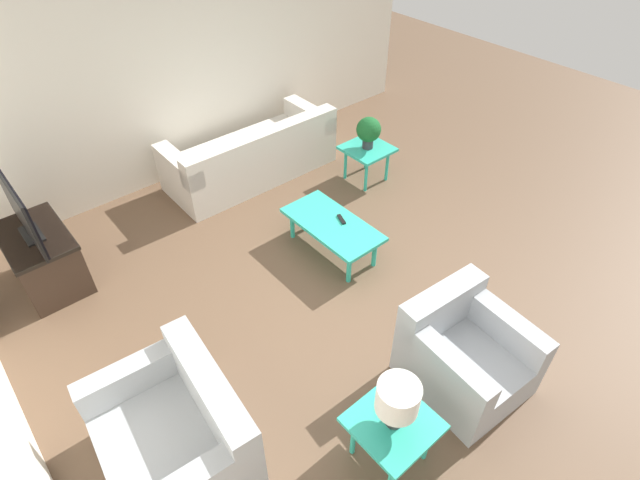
{
  "coord_description": "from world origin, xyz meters",
  "views": [
    {
      "loc": [
        -2.49,
        2.56,
        3.69
      ],
      "look_at": [
        0.27,
        0.2,
        0.55
      ],
      "focal_mm": 28.0,
      "sensor_mm": 36.0,
      "label": 1
    }
  ],
  "objects_px": {
    "loveseat": "(178,435)",
    "table_lamp": "(398,400)",
    "side_table_lamp": "(393,427)",
    "armchair": "(463,353)",
    "coffee_table": "(332,226)",
    "tv_stand_chest": "(43,257)",
    "potted_plant": "(369,130)",
    "sofa": "(253,157)",
    "television": "(19,210)",
    "side_table_plant": "(367,152)"
  },
  "relations": [
    {
      "from": "loveseat",
      "to": "tv_stand_chest",
      "type": "height_order",
      "value": "loveseat"
    },
    {
      "from": "sofa",
      "to": "side_table_lamp",
      "type": "xyz_separation_m",
      "value": [
        -3.77,
        1.4,
        0.11
      ]
    },
    {
      "from": "sofa",
      "to": "potted_plant",
      "type": "distance_m",
      "value": 1.53
    },
    {
      "from": "tv_stand_chest",
      "to": "television",
      "type": "distance_m",
      "value": 0.59
    },
    {
      "from": "armchair",
      "to": "side_table_plant",
      "type": "relative_size",
      "value": 1.75
    },
    {
      "from": "sofa",
      "to": "loveseat",
      "type": "bearing_deg",
      "value": 47.84
    },
    {
      "from": "coffee_table",
      "to": "potted_plant",
      "type": "relative_size",
      "value": 2.76
    },
    {
      "from": "loveseat",
      "to": "coffee_table",
      "type": "relative_size",
      "value": 1.1
    },
    {
      "from": "loveseat",
      "to": "television",
      "type": "bearing_deg",
      "value": -171.81
    },
    {
      "from": "sofa",
      "to": "armchair",
      "type": "height_order",
      "value": "armchair"
    },
    {
      "from": "loveseat",
      "to": "table_lamp",
      "type": "bearing_deg",
      "value": 55.35
    },
    {
      "from": "tv_stand_chest",
      "to": "television",
      "type": "relative_size",
      "value": 0.9
    },
    {
      "from": "tv_stand_chest",
      "to": "sofa",
      "type": "bearing_deg",
      "value": -84.44
    },
    {
      "from": "armchair",
      "to": "tv_stand_chest",
      "type": "distance_m",
      "value": 4.08
    },
    {
      "from": "coffee_table",
      "to": "side_table_plant",
      "type": "relative_size",
      "value": 2.0
    },
    {
      "from": "coffee_table",
      "to": "table_lamp",
      "type": "distance_m",
      "value": 2.37
    },
    {
      "from": "tv_stand_chest",
      "to": "table_lamp",
      "type": "xyz_separation_m",
      "value": [
        -3.51,
        -1.28,
        0.42
      ]
    },
    {
      "from": "tv_stand_chest",
      "to": "potted_plant",
      "type": "height_order",
      "value": "potted_plant"
    },
    {
      "from": "sofa",
      "to": "tv_stand_chest",
      "type": "xyz_separation_m",
      "value": [
        -0.26,
        2.69,
        0.04
      ]
    },
    {
      "from": "armchair",
      "to": "potted_plant",
      "type": "relative_size",
      "value": 2.41
    },
    {
      "from": "armchair",
      "to": "coffee_table",
      "type": "height_order",
      "value": "armchair"
    },
    {
      "from": "side_table_lamp",
      "to": "table_lamp",
      "type": "bearing_deg",
      "value": 116.57
    },
    {
      "from": "table_lamp",
      "to": "potted_plant",
      "type": "bearing_deg",
      "value": -41.84
    },
    {
      "from": "coffee_table",
      "to": "armchair",
      "type": "bearing_deg",
      "value": 172.5
    },
    {
      "from": "television",
      "to": "potted_plant",
      "type": "height_order",
      "value": "television"
    },
    {
      "from": "sofa",
      "to": "coffee_table",
      "type": "bearing_deg",
      "value": 84.07
    },
    {
      "from": "armchair",
      "to": "tv_stand_chest",
      "type": "height_order",
      "value": "armchair"
    },
    {
      "from": "loveseat",
      "to": "side_table_plant",
      "type": "xyz_separation_m",
      "value": [
        1.78,
        -3.64,
        0.1
      ]
    },
    {
      "from": "side_table_plant",
      "to": "sofa",
      "type": "bearing_deg",
      "value": 46.55
    },
    {
      "from": "side_table_plant",
      "to": "potted_plant",
      "type": "distance_m",
      "value": 0.3
    },
    {
      "from": "television",
      "to": "side_table_plant",
      "type": "bearing_deg",
      "value": -101.27
    },
    {
      "from": "loveseat",
      "to": "table_lamp",
      "type": "xyz_separation_m",
      "value": [
        -0.98,
        -1.17,
        0.45
      ]
    },
    {
      "from": "side_table_lamp",
      "to": "table_lamp",
      "type": "distance_m",
      "value": 0.35
    },
    {
      "from": "coffee_table",
      "to": "television",
      "type": "distance_m",
      "value": 2.97
    },
    {
      "from": "side_table_plant",
      "to": "television",
      "type": "bearing_deg",
      "value": 78.73
    },
    {
      "from": "loveseat",
      "to": "side_table_lamp",
      "type": "height_order",
      "value": "loveseat"
    },
    {
      "from": "tv_stand_chest",
      "to": "table_lamp",
      "type": "relative_size",
      "value": 2.17
    },
    {
      "from": "side_table_plant",
      "to": "table_lamp",
      "type": "xyz_separation_m",
      "value": [
        -2.76,
        2.47,
        0.35
      ]
    },
    {
      "from": "armchair",
      "to": "tv_stand_chest",
      "type": "xyz_separation_m",
      "value": [
        3.41,
        2.24,
        0.01
      ]
    },
    {
      "from": "potted_plant",
      "to": "side_table_plant",
      "type": "bearing_deg",
      "value": 116.57
    },
    {
      "from": "coffee_table",
      "to": "table_lamp",
      "type": "height_order",
      "value": "table_lamp"
    },
    {
      "from": "television",
      "to": "coffee_table",
      "type": "bearing_deg",
      "value": -121.3
    },
    {
      "from": "armchair",
      "to": "coffee_table",
      "type": "xyz_separation_m",
      "value": [
        1.9,
        -0.25,
        0.03
      ]
    },
    {
      "from": "armchair",
      "to": "side_table_plant",
      "type": "distance_m",
      "value": 3.07
    },
    {
      "from": "side_table_lamp",
      "to": "table_lamp",
      "type": "height_order",
      "value": "table_lamp"
    },
    {
      "from": "tv_stand_chest",
      "to": "potted_plant",
      "type": "relative_size",
      "value": 2.27
    },
    {
      "from": "sofa",
      "to": "side_table_lamp",
      "type": "distance_m",
      "value": 4.03
    },
    {
      "from": "coffee_table",
      "to": "tv_stand_chest",
      "type": "height_order",
      "value": "tv_stand_chest"
    },
    {
      "from": "sofa",
      "to": "loveseat",
      "type": "distance_m",
      "value": 3.8
    },
    {
      "from": "television",
      "to": "potted_plant",
      "type": "distance_m",
      "value": 3.84
    }
  ]
}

